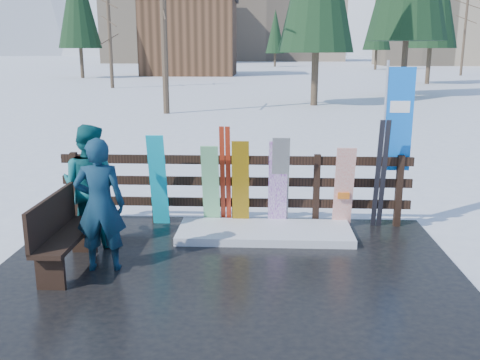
{
  "coord_description": "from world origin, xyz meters",
  "views": [
    {
      "loc": [
        0.47,
        -6.08,
        2.84
      ],
      "look_at": [
        0.14,
        1.0,
        1.1
      ],
      "focal_mm": 40.0,
      "sensor_mm": 36.0,
      "label": 1
    }
  ],
  "objects_px": {
    "bench": "(61,231)",
    "snowboard_0": "(158,181)",
    "snowboard_1": "(211,186)",
    "snowboard_4": "(280,183)",
    "snowboard_2": "(241,185)",
    "rental_flag": "(395,126)",
    "snowboard_3": "(278,185)",
    "person_back": "(90,185)",
    "person_front": "(100,205)",
    "snowboard_5": "(344,189)"
  },
  "relations": [
    {
      "from": "bench",
      "to": "snowboard_0",
      "type": "height_order",
      "value": "snowboard_0"
    },
    {
      "from": "snowboard_1",
      "to": "snowboard_4",
      "type": "xyz_separation_m",
      "value": [
        1.09,
        0.0,
        0.07
      ]
    },
    {
      "from": "snowboard_2",
      "to": "rental_flag",
      "type": "height_order",
      "value": "rental_flag"
    },
    {
      "from": "snowboard_3",
      "to": "person_back",
      "type": "xyz_separation_m",
      "value": [
        -2.7,
        -0.77,
        0.16
      ]
    },
    {
      "from": "snowboard_4",
      "to": "person_back",
      "type": "height_order",
      "value": "person_back"
    },
    {
      "from": "bench",
      "to": "person_front",
      "type": "height_order",
      "value": "person_front"
    },
    {
      "from": "person_front",
      "to": "person_back",
      "type": "relative_size",
      "value": 0.98
    },
    {
      "from": "snowboard_3",
      "to": "rental_flag",
      "type": "height_order",
      "value": "rental_flag"
    },
    {
      "from": "snowboard_1",
      "to": "bench",
      "type": "bearing_deg",
      "value": -134.76
    },
    {
      "from": "snowboard_0",
      "to": "person_front",
      "type": "relative_size",
      "value": 0.89
    },
    {
      "from": "person_front",
      "to": "snowboard_1",
      "type": "bearing_deg",
      "value": -133.27
    },
    {
      "from": "person_front",
      "to": "snowboard_3",
      "type": "bearing_deg",
      "value": -150.72
    },
    {
      "from": "person_front",
      "to": "person_back",
      "type": "height_order",
      "value": "person_back"
    },
    {
      "from": "snowboard_0",
      "to": "person_front",
      "type": "xyz_separation_m",
      "value": [
        -0.39,
        -1.72,
        0.11
      ]
    },
    {
      "from": "snowboard_5",
      "to": "person_front",
      "type": "distance_m",
      "value": 3.72
    },
    {
      "from": "snowboard_5",
      "to": "person_back",
      "type": "bearing_deg",
      "value": -168.34
    },
    {
      "from": "snowboard_4",
      "to": "snowboard_5",
      "type": "height_order",
      "value": "snowboard_4"
    },
    {
      "from": "bench",
      "to": "snowboard_4",
      "type": "relative_size",
      "value": 1.0
    },
    {
      "from": "snowboard_1",
      "to": "rental_flag",
      "type": "height_order",
      "value": "rental_flag"
    },
    {
      "from": "snowboard_0",
      "to": "person_back",
      "type": "relative_size",
      "value": 0.88
    },
    {
      "from": "snowboard_1",
      "to": "snowboard_2",
      "type": "distance_m",
      "value": 0.47
    },
    {
      "from": "snowboard_0",
      "to": "rental_flag",
      "type": "xyz_separation_m",
      "value": [
        3.68,
        0.27,
        0.86
      ]
    },
    {
      "from": "bench",
      "to": "snowboard_3",
      "type": "distance_m",
      "value": 3.29
    },
    {
      "from": "snowboard_1",
      "to": "snowboard_5",
      "type": "relative_size",
      "value": 1.03
    },
    {
      "from": "snowboard_3",
      "to": "snowboard_5",
      "type": "relative_size",
      "value": 1.07
    },
    {
      "from": "snowboard_0",
      "to": "snowboard_3",
      "type": "height_order",
      "value": "snowboard_0"
    },
    {
      "from": "person_back",
      "to": "snowboard_0",
      "type": "bearing_deg",
      "value": -125.34
    },
    {
      "from": "rental_flag",
      "to": "person_back",
      "type": "relative_size",
      "value": 1.49
    },
    {
      "from": "snowboard_5",
      "to": "person_front",
      "type": "bearing_deg",
      "value": -152.45
    },
    {
      "from": "bench",
      "to": "snowboard_0",
      "type": "distance_m",
      "value": 1.98
    },
    {
      "from": "snowboard_0",
      "to": "person_back",
      "type": "height_order",
      "value": "person_back"
    },
    {
      "from": "snowboard_4",
      "to": "person_back",
      "type": "xyz_separation_m",
      "value": [
        -2.74,
        -0.77,
        0.13
      ]
    },
    {
      "from": "bench",
      "to": "snowboard_1",
      "type": "height_order",
      "value": "snowboard_1"
    },
    {
      "from": "rental_flag",
      "to": "person_back",
      "type": "xyz_separation_m",
      "value": [
        -4.51,
        -1.04,
        -0.73
      ]
    },
    {
      "from": "snowboard_0",
      "to": "snowboard_1",
      "type": "distance_m",
      "value": 0.83
    },
    {
      "from": "snowboard_3",
      "to": "rental_flag",
      "type": "xyz_separation_m",
      "value": [
        1.81,
        0.27,
        0.9
      ]
    },
    {
      "from": "snowboard_1",
      "to": "person_back",
      "type": "height_order",
      "value": "person_back"
    },
    {
      "from": "snowboard_4",
      "to": "person_front",
      "type": "xyz_separation_m",
      "value": [
        -2.31,
        -1.72,
        0.12
      ]
    },
    {
      "from": "snowboard_3",
      "to": "snowboard_4",
      "type": "xyz_separation_m",
      "value": [
        0.04,
        0.0,
        0.03
      ]
    },
    {
      "from": "rental_flag",
      "to": "person_front",
      "type": "distance_m",
      "value": 4.6
    },
    {
      "from": "snowboard_3",
      "to": "rental_flag",
      "type": "bearing_deg",
      "value": 8.5
    },
    {
      "from": "snowboard_3",
      "to": "snowboard_5",
      "type": "bearing_deg",
      "value": 0.0
    },
    {
      "from": "snowboard_4",
      "to": "rental_flag",
      "type": "height_order",
      "value": "rental_flag"
    },
    {
      "from": "snowboard_0",
      "to": "snowboard_2",
      "type": "xyz_separation_m",
      "value": [
        1.3,
        0.0,
        -0.04
      ]
    },
    {
      "from": "rental_flag",
      "to": "person_back",
      "type": "bearing_deg",
      "value": -167.03
    },
    {
      "from": "bench",
      "to": "snowboard_0",
      "type": "bearing_deg",
      "value": 62.58
    },
    {
      "from": "snowboard_1",
      "to": "snowboard_4",
      "type": "bearing_deg",
      "value": 0.0
    },
    {
      "from": "snowboard_1",
      "to": "snowboard_2",
      "type": "relative_size",
      "value": 0.97
    },
    {
      "from": "person_back",
      "to": "snowboard_4",
      "type": "bearing_deg",
      "value": -152.56
    },
    {
      "from": "rental_flag",
      "to": "person_front",
      "type": "relative_size",
      "value": 1.52
    }
  ]
}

